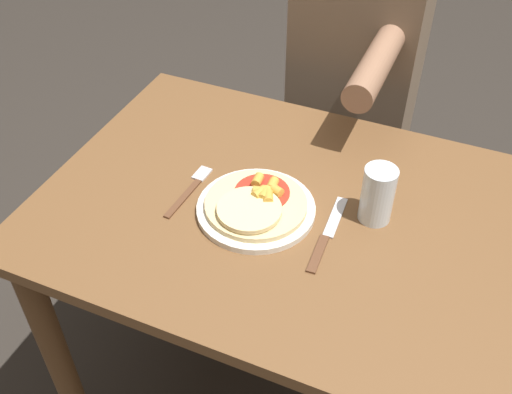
% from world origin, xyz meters
% --- Properties ---
extents(dining_table, '(1.01, 0.74, 0.75)m').
position_xyz_m(dining_table, '(0.00, 0.00, 0.62)').
color(dining_table, brown).
rests_on(dining_table, ground_plane).
extents(plate, '(0.24, 0.24, 0.01)m').
position_xyz_m(plate, '(-0.05, -0.04, 0.76)').
color(plate, silver).
rests_on(plate, dining_table).
extents(pizza, '(0.21, 0.21, 0.04)m').
position_xyz_m(pizza, '(-0.04, -0.04, 0.78)').
color(pizza, '#E0C689').
rests_on(pizza, plate).
extents(fork, '(0.03, 0.18, 0.00)m').
position_xyz_m(fork, '(-0.20, -0.03, 0.75)').
color(fork, brown).
rests_on(fork, dining_table).
extents(knife, '(0.03, 0.22, 0.00)m').
position_xyz_m(knife, '(0.11, -0.04, 0.75)').
color(knife, brown).
rests_on(knife, dining_table).
extents(drinking_glass, '(0.07, 0.07, 0.12)m').
position_xyz_m(drinking_glass, '(0.18, 0.04, 0.81)').
color(drinking_glass, silver).
rests_on(drinking_glass, dining_table).
extents(person_diner, '(0.34, 0.52, 1.22)m').
position_xyz_m(person_diner, '(-0.02, 0.62, 0.70)').
color(person_diner, '#2D2D38').
rests_on(person_diner, ground_plane).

